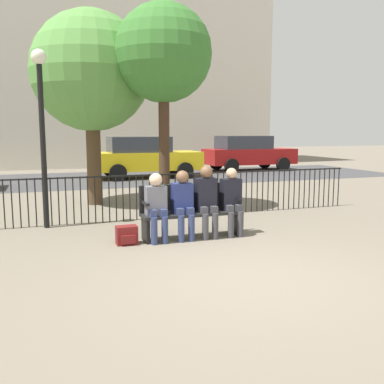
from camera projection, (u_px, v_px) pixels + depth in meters
The scene contains 15 objects.
ground_plane at pixel (248, 276), 5.43m from camera, with size 80.00×80.00×0.00m, color #706656.
park_bench at pixel (190, 209), 7.41m from camera, with size 1.76×0.45×0.92m.
seated_person_0 at pixel (157, 203), 7.05m from camera, with size 0.34×0.39×1.15m.
seated_person_1 at pixel (183, 201), 7.21m from camera, with size 0.34×0.39×1.18m.
seated_person_2 at pixel (207, 198), 7.35m from camera, with size 0.34×0.39×1.25m.
seated_person_3 at pixel (232, 198), 7.51m from camera, with size 0.34×0.39×1.19m.
backpack at pixel (127, 235), 6.95m from camera, with size 0.34×0.26×0.30m.
fence_railing at pixel (163, 192), 9.00m from camera, with size 9.01×0.03×0.95m.
tree_0 at pixel (91, 72), 10.38m from camera, with size 2.89×2.89×4.72m.
tree_1 at pixel (163, 55), 9.59m from camera, with size 2.20×2.20×4.67m.
lamp_post at pixel (41, 110), 7.87m from camera, with size 0.28×0.28×3.31m.
street_surface at pixel (107, 179), 16.62m from camera, with size 24.00×6.00×0.01m.
parked_car_0 at pixel (248, 153), 19.97m from camera, with size 4.20×1.94×1.62m.
parked_car_1 at pixel (145, 157), 16.83m from camera, with size 4.20×1.94×1.62m.
building_facade at pixel (82, 40), 23.14m from camera, with size 20.00×6.00×13.41m.
Camera 1 is at (-2.42, -4.69, 1.83)m, focal length 40.00 mm.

